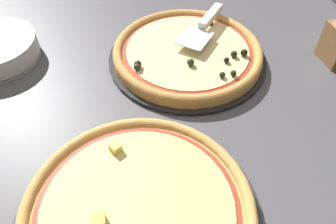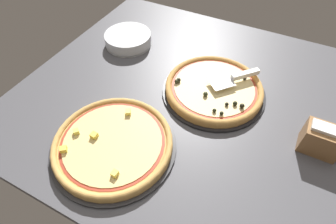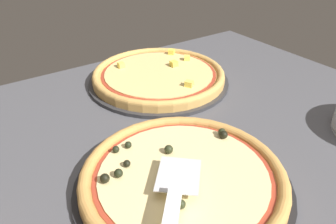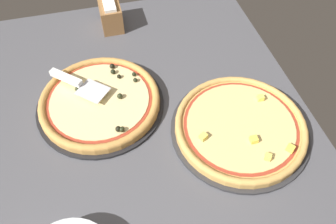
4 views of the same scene
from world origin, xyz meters
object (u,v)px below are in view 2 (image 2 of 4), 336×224
plate_stack (128,39)px  napkin_holder (322,139)px  pizza_front (214,88)px  serving_spatula (240,76)px  pizza_back (113,143)px

plate_stack → napkin_holder: size_ratio=1.86×
pizza_front → serving_spatula: size_ratio=2.07×
pizza_back → serving_spatula: size_ratio=2.12×
pizza_front → plate_stack: 50.68cm
plate_stack → pizza_front: bearing=165.0°
pizza_front → napkin_holder: (-40.39, 9.84, 2.72)cm
serving_spatula → plate_stack: 57.01cm
napkin_holder → pizza_back: bearing=26.5°
serving_spatula → napkin_holder: 37.02cm
pizza_front → pizza_back: pizza_front is taller
pizza_front → napkin_holder: 41.66cm
pizza_front → pizza_back: (20.86, 40.33, 0.02)cm
pizza_back → plate_stack: plate_stack is taller
pizza_back → napkin_holder: size_ratio=3.37×
pizza_back → plate_stack: bearing=-62.3°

